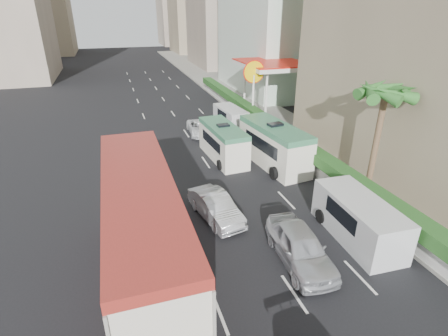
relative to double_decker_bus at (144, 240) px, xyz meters
name	(u,v)px	position (x,y,z in m)	size (l,w,h in m)	color
ground_plane	(281,261)	(6.00, 0.00, -2.53)	(200.00, 200.00, 0.00)	black
double_decker_bus	(144,240)	(0.00, 0.00, 0.00)	(2.50, 11.00, 5.06)	maroon
car_silver_lane_a	(216,218)	(4.15, 4.41, -2.53)	(1.52, 4.36, 1.44)	silver
car_silver_lane_b	(298,261)	(6.77, -0.23, -2.53)	(1.94, 4.81, 1.64)	silver
van_asset	(200,134)	(6.81, 18.49, -2.53)	(1.99, 4.32, 1.20)	silver
minibus_near	(223,142)	(7.11, 12.41, -1.23)	(1.95, 5.86, 2.60)	silver
minibus_far	(274,145)	(10.31, 10.17, -1.02)	(2.27, 6.80, 3.01)	silver
panel_van_near	(358,219)	(10.44, 0.55, -1.46)	(2.14, 5.34, 2.14)	silver
panel_van_far	(231,117)	(10.22, 19.80, -1.61)	(1.85, 4.61, 1.85)	silver
sidewalk	(255,108)	(15.00, 25.00, -2.44)	(6.00, 120.00, 0.18)	#99968C
kerb_wall	(274,137)	(12.20, 14.00, -1.85)	(0.30, 44.00, 1.00)	silver
hedge	(275,127)	(12.20, 14.00, -1.00)	(1.10, 44.00, 0.70)	#2D6626
palm_tree	(376,145)	(13.80, 4.00, 0.85)	(0.36, 0.36, 6.40)	brown
shell_station	(272,88)	(16.00, 23.00, 0.22)	(6.50, 8.00, 5.50)	silver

